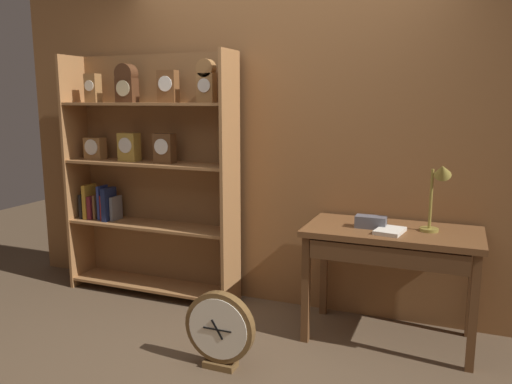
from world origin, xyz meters
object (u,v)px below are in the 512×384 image
Objects in this scene: desk_lamp at (438,186)px; round_clock_large at (219,330)px; toolbox_small at (371,222)px; open_repair_manual at (390,231)px; workbench at (391,245)px; bookshelf at (147,172)px.

desk_lamp is 0.98× the size of round_clock_large.
round_clock_large is at bearing -146.66° from desk_lamp.
open_repair_manual is at bearing -30.73° from toolbox_small.
open_repair_manual is at bearing -93.79° from workbench.
desk_lamp is (0.27, 0.02, 0.41)m from workbench.
bookshelf reaches higher than open_repair_manual.
open_repair_manual is (-0.01, -0.08, 0.12)m from workbench.
bookshelf is at bearing 175.07° from workbench.
toolbox_small is 0.41× the size of round_clock_large.
desk_lamp is at bearing 3.30° from toolbox_small.
open_repair_manual reaches higher than round_clock_large.
round_clock_large is at bearing -135.65° from toolbox_small.
workbench is 0.20m from toolbox_small.
workbench is 0.14m from open_repair_manual.
bookshelf is at bearing 139.99° from round_clock_large.
toolbox_small reaches higher than open_repair_manual.
bookshelf reaches higher than workbench.
toolbox_small is at bearing -179.40° from workbench.
workbench is 5.63× the size of toolbox_small.
round_clock_large is at bearing -40.01° from bookshelf.
workbench is at bearing -4.93° from bookshelf.
bookshelf is at bearing 174.66° from toolbox_small.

